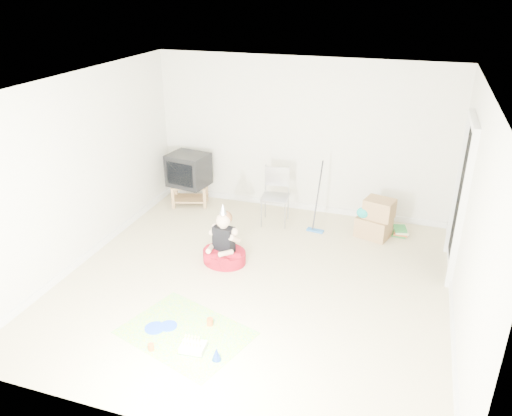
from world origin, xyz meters
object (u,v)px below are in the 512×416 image
(folding_chair, at_px, (275,197))
(seated_woman, at_px, (224,250))
(cardboard_boxes, at_px, (375,219))
(birthday_cake, at_px, (193,348))
(crt_tv, at_px, (189,170))
(tv_stand, at_px, (190,193))

(folding_chair, distance_m, seated_woman, 1.50)
(cardboard_boxes, height_order, seated_woman, seated_woman)
(cardboard_boxes, distance_m, birthday_cake, 3.69)
(folding_chair, bearing_deg, crt_tv, 171.67)
(cardboard_boxes, xyz_separation_m, seated_woman, (-1.94, -1.46, -0.10))
(folding_chair, bearing_deg, seated_woman, -103.02)
(tv_stand, height_order, cardboard_boxes, cardboard_boxes)
(tv_stand, relative_size, crt_tv, 1.08)
(birthday_cake, bearing_deg, crt_tv, 115.37)
(folding_chair, relative_size, cardboard_boxes, 1.50)
(tv_stand, distance_m, birthday_cake, 3.91)
(cardboard_boxes, bearing_deg, crt_tv, 176.29)
(crt_tv, bearing_deg, folding_chair, 0.71)
(crt_tv, height_order, cardboard_boxes, crt_tv)
(cardboard_boxes, bearing_deg, birthday_cake, -115.43)
(birthday_cake, bearing_deg, tv_stand, 115.37)
(folding_chair, xyz_separation_m, cardboard_boxes, (1.61, 0.03, -0.16))
(cardboard_boxes, relative_size, seated_woman, 0.69)
(tv_stand, distance_m, crt_tv, 0.43)
(folding_chair, relative_size, seated_woman, 1.04)
(cardboard_boxes, distance_m, seated_woman, 2.43)
(crt_tv, bearing_deg, tv_stand, 144.04)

